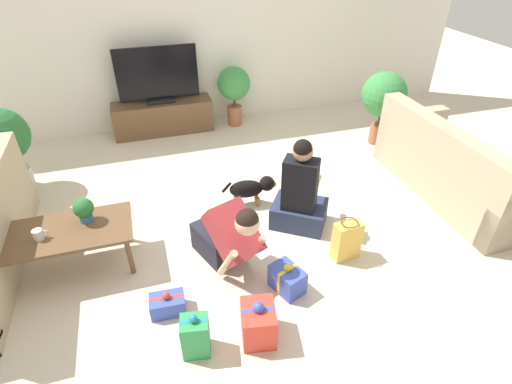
{
  "coord_description": "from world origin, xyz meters",
  "views": [
    {
      "loc": [
        -0.78,
        -3.1,
        2.57
      ],
      "look_at": [
        0.12,
        -0.15,
        0.45
      ],
      "focal_mm": 28.0,
      "sensor_mm": 36.0,
      "label": 1
    }
  ],
  "objects_px": {
    "sofa_right": "(456,170)",
    "gift_box_c": "(258,323)",
    "gift_bag_a": "(347,240)",
    "gift_box_a": "(287,279)",
    "tv": "(158,78)",
    "potted_plant_corner_right": "(384,97)",
    "dog": "(252,188)",
    "gift_box_b": "(168,304)",
    "person_kneeling": "(228,236)",
    "potted_plant_corner_left": "(2,141)",
    "mug": "(39,235)",
    "tv_console": "(163,117)",
    "potted_plant_back_right": "(234,87)",
    "person_sitting": "(300,196)",
    "gift_box_d": "(196,336)",
    "tabletop_plant": "(84,209)",
    "coffee_table": "(65,235)"
  },
  "relations": [
    {
      "from": "mug",
      "to": "tv",
      "type": "bearing_deg",
      "value": 64.34
    },
    {
      "from": "gift_bag_a",
      "to": "mug",
      "type": "relative_size",
      "value": 3.35
    },
    {
      "from": "person_kneeling",
      "to": "tabletop_plant",
      "type": "bearing_deg",
      "value": 136.47
    },
    {
      "from": "person_sitting",
      "to": "gift_bag_a",
      "type": "relative_size",
      "value": 2.42
    },
    {
      "from": "sofa_right",
      "to": "gift_box_c",
      "type": "bearing_deg",
      "value": 114.14
    },
    {
      "from": "potted_plant_corner_right",
      "to": "gift_box_a",
      "type": "distance_m",
      "value": 3.06
    },
    {
      "from": "tv",
      "to": "potted_plant_corner_right",
      "type": "height_order",
      "value": "tv"
    },
    {
      "from": "gift_box_d",
      "to": "mug",
      "type": "height_order",
      "value": "mug"
    },
    {
      "from": "tv",
      "to": "person_kneeling",
      "type": "bearing_deg",
      "value": -85.21
    },
    {
      "from": "gift_box_c",
      "to": "tv_console",
      "type": "bearing_deg",
      "value": 94.21
    },
    {
      "from": "gift_box_c",
      "to": "gift_box_b",
      "type": "bearing_deg",
      "value": 145.22
    },
    {
      "from": "gift_box_a",
      "to": "gift_box_b",
      "type": "distance_m",
      "value": 0.98
    },
    {
      "from": "potted_plant_back_right",
      "to": "potted_plant_corner_left",
      "type": "relative_size",
      "value": 0.89
    },
    {
      "from": "gift_box_a",
      "to": "gift_bag_a",
      "type": "relative_size",
      "value": 0.83
    },
    {
      "from": "tv",
      "to": "gift_box_c",
      "type": "distance_m",
      "value": 3.77
    },
    {
      "from": "potted_plant_back_right",
      "to": "potted_plant_corner_left",
      "type": "bearing_deg",
      "value": -160.7
    },
    {
      "from": "sofa_right",
      "to": "tv_console",
      "type": "distance_m",
      "value": 3.85
    },
    {
      "from": "potted_plant_corner_left",
      "to": "gift_box_d",
      "type": "distance_m",
      "value": 3.13
    },
    {
      "from": "potted_plant_corner_left",
      "to": "person_kneeling",
      "type": "bearing_deg",
      "value": -43.37
    },
    {
      "from": "gift_bag_a",
      "to": "gift_box_a",
      "type": "bearing_deg",
      "value": -161.82
    },
    {
      "from": "coffee_table",
      "to": "mug",
      "type": "relative_size",
      "value": 9.1
    },
    {
      "from": "sofa_right",
      "to": "gift_box_c",
      "type": "xyz_separation_m",
      "value": [
        -2.63,
        -1.18,
        -0.15
      ]
    },
    {
      "from": "potted_plant_corner_right",
      "to": "mug",
      "type": "xyz_separation_m",
      "value": [
        -4.01,
        -1.4,
        -0.2
      ]
    },
    {
      "from": "potted_plant_corner_left",
      "to": "dog",
      "type": "xyz_separation_m",
      "value": [
        2.47,
        -1.06,
        -0.4
      ]
    },
    {
      "from": "gift_bag_a",
      "to": "tabletop_plant",
      "type": "bearing_deg",
      "value": 162.94
    },
    {
      "from": "sofa_right",
      "to": "potted_plant_corner_left",
      "type": "relative_size",
      "value": 2.02
    },
    {
      "from": "tabletop_plant",
      "to": "gift_box_c",
      "type": "bearing_deg",
      "value": -47.0
    },
    {
      "from": "potted_plant_back_right",
      "to": "gift_box_c",
      "type": "bearing_deg",
      "value": -101.84
    },
    {
      "from": "tv_console",
      "to": "potted_plant_back_right",
      "type": "relative_size",
      "value": 1.59
    },
    {
      "from": "tv_console",
      "to": "gift_bag_a",
      "type": "bearing_deg",
      "value": -67.69
    },
    {
      "from": "tv",
      "to": "gift_box_d",
      "type": "distance_m",
      "value": 3.75
    },
    {
      "from": "coffee_table",
      "to": "gift_box_c",
      "type": "height_order",
      "value": "coffee_table"
    },
    {
      "from": "potted_plant_corner_right",
      "to": "gift_box_a",
      "type": "relative_size",
      "value": 2.96
    },
    {
      "from": "potted_plant_corner_right",
      "to": "gift_box_c",
      "type": "distance_m",
      "value": 3.57
    },
    {
      "from": "tv_console",
      "to": "potted_plant_corner_left",
      "type": "height_order",
      "value": "potted_plant_corner_left"
    },
    {
      "from": "sofa_right",
      "to": "gift_box_b",
      "type": "distance_m",
      "value": 3.34
    },
    {
      "from": "potted_plant_corner_right",
      "to": "gift_box_b",
      "type": "relative_size",
      "value": 3.53
    },
    {
      "from": "potted_plant_back_right",
      "to": "tabletop_plant",
      "type": "height_order",
      "value": "potted_plant_back_right"
    },
    {
      "from": "potted_plant_corner_right",
      "to": "person_sitting",
      "type": "height_order",
      "value": "potted_plant_corner_right"
    },
    {
      "from": "gift_box_a",
      "to": "mug",
      "type": "xyz_separation_m",
      "value": [
        -1.89,
        0.74,
        0.35
      ]
    },
    {
      "from": "tv",
      "to": "dog",
      "type": "distance_m",
      "value": 2.28
    },
    {
      "from": "gift_bag_a",
      "to": "potted_plant_back_right",
      "type": "bearing_deg",
      "value": 94.5
    },
    {
      "from": "potted_plant_corner_right",
      "to": "gift_box_d",
      "type": "xyz_separation_m",
      "value": [
        -2.94,
        -2.5,
        -0.5
      ]
    },
    {
      "from": "gift_box_b",
      "to": "gift_box_c",
      "type": "bearing_deg",
      "value": -34.78
    },
    {
      "from": "potted_plant_corner_right",
      "to": "gift_box_b",
      "type": "bearing_deg",
      "value": -146.07
    },
    {
      "from": "gift_bag_a",
      "to": "potted_plant_corner_right",
      "type": "bearing_deg",
      "value": 52.56
    },
    {
      "from": "potted_plant_corner_left",
      "to": "mug",
      "type": "bearing_deg",
      "value": -71.89
    },
    {
      "from": "gift_bag_a",
      "to": "gift_box_b",
      "type": "bearing_deg",
      "value": -174.49
    },
    {
      "from": "tv",
      "to": "gift_box_d",
      "type": "height_order",
      "value": "tv"
    },
    {
      "from": "gift_box_b",
      "to": "gift_bag_a",
      "type": "bearing_deg",
      "value": 5.51
    }
  ]
}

